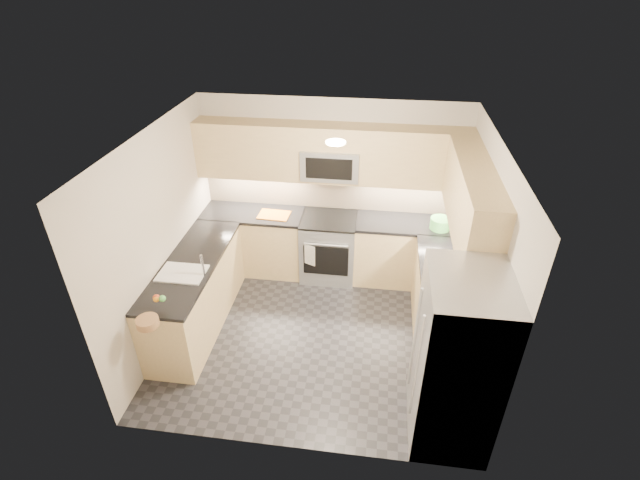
{
  "coord_description": "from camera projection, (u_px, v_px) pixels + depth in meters",
  "views": [
    {
      "loc": [
        0.62,
        -4.28,
        4.03
      ],
      "look_at": [
        0.0,
        0.35,
        1.15
      ],
      "focal_mm": 26.0,
      "sensor_mm": 36.0,
      "label": 1
    }
  ],
  "objects": [
    {
      "name": "wall_front",
      "position": [
        288.0,
        353.0,
        3.79
      ],
      "size": [
        3.6,
        0.02,
        2.5
      ],
      "primitive_type": "cube",
      "color": "beige",
      "rests_on": "floor"
    },
    {
      "name": "fruit_apple",
      "position": [
        156.0,
        298.0,
        4.71
      ],
      "size": [
        0.07,
        0.07,
        0.07
      ],
      "primitive_type": "sphere",
      "color": "#C23A16",
      "rests_on": "fruit_basket"
    },
    {
      "name": "oven_door_glass",
      "position": [
        326.0,
        261.0,
        6.35
      ],
      "size": [
        0.62,
        0.02,
        0.45
      ],
      "primitive_type": "cube",
      "color": "black",
      "rests_on": "gas_range"
    },
    {
      "name": "wall_right",
      "position": [
        483.0,
        261.0,
        4.93
      ],
      "size": [
        0.02,
        3.2,
        2.5
      ],
      "primitive_type": "cube",
      "color": "beige",
      "rests_on": "floor"
    },
    {
      "name": "range_cooktop",
      "position": [
        329.0,
        220.0,
        6.39
      ],
      "size": [
        0.76,
        0.65,
        0.03
      ],
      "primitive_type": "cube",
      "color": "black",
      "rests_on": "gas_range"
    },
    {
      "name": "microwave",
      "position": [
        331.0,
        163.0,
        6.08
      ],
      "size": [
        0.76,
        0.4,
        0.4
      ],
      "primitive_type": "cube",
      "color": "#9EA0A5",
      "rests_on": "upper_cab_back"
    },
    {
      "name": "utensil_bowl",
      "position": [
        440.0,
        224.0,
        6.09
      ],
      "size": [
        0.35,
        0.35,
        0.15
      ],
      "primitive_type": "cylinder",
      "rotation": [
        0.0,
        0.0,
        -0.4
      ],
      "color": "#52B64E",
      "rests_on": "countertop_back_right"
    },
    {
      "name": "faucet",
      "position": [
        203.0,
        266.0,
        5.16
      ],
      "size": [
        0.03,
        0.03,
        0.28
      ],
      "primitive_type": "cylinder",
      "color": "silver",
      "rests_on": "countertop_peninsula"
    },
    {
      "name": "cutting_board",
      "position": [
        274.0,
        215.0,
        6.44
      ],
      "size": [
        0.44,
        0.32,
        0.01
      ],
      "primitive_type": "cube",
      "rotation": [
        0.0,
        0.0,
        -0.06
      ],
      "color": "orange",
      "rests_on": "countertop_back_left"
    },
    {
      "name": "fruit_orange",
      "position": [
        156.0,
        299.0,
        4.7
      ],
      "size": [
        0.06,
        0.06,
        0.06
      ],
      "primitive_type": "sphere",
      "color": "orange",
      "rests_on": "fruit_basket"
    },
    {
      "name": "floor",
      "position": [
        316.0,
        333.0,
        5.79
      ],
      "size": [
        3.6,
        3.2,
        0.0
      ],
      "primitive_type": "cube",
      "color": "black",
      "rests_on": "ground"
    },
    {
      "name": "countertop_back_right",
      "position": [
        409.0,
        224.0,
        6.28
      ],
      "size": [
        1.42,
        0.63,
        0.04
      ],
      "primitive_type": "cube",
      "color": "black",
      "rests_on": "base_cab_back_right"
    },
    {
      "name": "fruit_basket",
      "position": [
        147.0,
        322.0,
        4.51
      ],
      "size": [
        0.24,
        0.24,
        0.08
      ],
      "primitive_type": "cylinder",
      "rotation": [
        0.0,
        0.0,
        -0.12
      ],
      "color": "#A4774C",
      "rests_on": "countertop_peninsula"
    },
    {
      "name": "countertop_back_left",
      "position": [
        253.0,
        213.0,
        6.53
      ],
      "size": [
        1.42,
        0.63,
        0.04
      ],
      "primitive_type": "cube",
      "color": "black",
      "rests_on": "base_cab_back_left"
    },
    {
      "name": "upper_cab_right",
      "position": [
        472.0,
        200.0,
        4.88
      ],
      "size": [
        0.35,
        1.95,
        0.75
      ],
      "primitive_type": "cube",
      "color": "#DABC83",
      "rests_on": "wall_right"
    },
    {
      "name": "upper_cab_back",
      "position": [
        331.0,
        153.0,
        6.04
      ],
      "size": [
        3.6,
        0.35,
        0.75
      ],
      "primitive_type": "cube",
      "color": "#DABC83",
      "rests_on": "wall_back"
    },
    {
      "name": "base_cab_back_right",
      "position": [
        405.0,
        253.0,
        6.53
      ],
      "size": [
        1.42,
        0.6,
        0.9
      ],
      "primitive_type": "cube",
      "color": "#DABC83",
      "rests_on": "floor"
    },
    {
      "name": "oven_handle",
      "position": [
        326.0,
        245.0,
        6.2
      ],
      "size": [
        0.6,
        0.02,
        0.02
      ],
      "primitive_type": "cylinder",
      "rotation": [
        0.0,
        1.57,
        0.0
      ],
      "color": "#B2B5BA",
      "rests_on": "gas_range"
    },
    {
      "name": "gas_range",
      "position": [
        329.0,
        248.0,
        6.63
      ],
      "size": [
        0.76,
        0.65,
        0.91
      ],
      "primitive_type": "cube",
      "color": "#A2A5A9",
      "rests_on": "floor"
    },
    {
      "name": "base_cab_back_left",
      "position": [
        255.0,
        242.0,
        6.78
      ],
      "size": [
        1.42,
        0.6,
        0.9
      ],
      "primitive_type": "cube",
      "color": "#DABC83",
      "rests_on": "floor"
    },
    {
      "name": "fridge_handle_right",
      "position": [
        415.0,
        339.0,
        4.35
      ],
      "size": [
        0.02,
        0.02,
        1.2
      ],
      "primitive_type": "cylinder",
      "color": "#B2B5BA",
      "rests_on": "refrigerator"
    },
    {
      "name": "base_cab_right",
      "position": [
        442.0,
        308.0,
        5.51
      ],
      "size": [
        0.6,
        1.7,
        0.9
      ],
      "primitive_type": "cube",
      "color": "#DABC83",
      "rests_on": "floor"
    },
    {
      "name": "wall_back",
      "position": [
        332.0,
        188.0,
        6.49
      ],
      "size": [
        3.6,
        0.02,
        2.5
      ],
      "primitive_type": "cube",
      "color": "beige",
      "rests_on": "floor"
    },
    {
      "name": "sink_basin",
      "position": [
        183.0,
        278.0,
        5.29
      ],
      "size": [
        0.52,
        0.38,
        0.16
      ],
      "primitive_type": "cube",
      "color": "white",
      "rests_on": "base_cab_peninsula"
    },
    {
      "name": "microwave_door",
      "position": [
        329.0,
        169.0,
        5.91
      ],
      "size": [
        0.6,
        0.01,
        0.28
      ],
      "primitive_type": "cube",
      "color": "black",
      "rests_on": "microwave"
    },
    {
      "name": "fruit_pear",
      "position": [
        162.0,
        299.0,
        4.7
      ],
      "size": [
        0.07,
        0.07,
        0.07
      ],
      "primitive_type": "sphere",
      "color": "#4EA948",
      "rests_on": "fruit_basket"
    },
    {
      "name": "backsplash_right",
      "position": [
        475.0,
        243.0,
        5.34
      ],
      "size": [
        0.01,
        2.3,
        0.51
      ],
      "primitive_type": "cube",
      "color": "#C7AE8F",
      "rests_on": "wall_right"
    },
    {
      "name": "refrigerator",
      "position": [
        457.0,
        361.0,
        4.19
      ],
      "size": [
        0.7,
        0.9,
        1.8
      ],
      "primitive_type": "cube",
      "color": "#AAACB2",
      "rests_on": "floor"
    },
    {
      "name": "wall_left",
      "position": [
        162.0,
        237.0,
        5.34
      ],
      "size": [
        0.02,
        3.2,
        2.5
      ],
      "primitive_type": "cube",
      "color": "beige",
      "rests_on": "floor"
    },
    {
      "name": "dish_towel_check",
      "position": [
        310.0,
        255.0,
        6.29
      ],
      "size": [
        0.15,
        0.08,
        0.3
      ],
      "primitive_type": "cube",
      "rotation": [
        0.0,
        0.0,
        -0.42
      ],
      "color": "white",
      "rests_on": "oven_handle"
    },
    {
      "name": "fridge_handle_left",
      "position": [
        416.0,
        368.0,
        4.05
      ],
      "size": [
        0.02,
        0.02,
        1.2
      ],
      "primitive_type": "cylinder",
      "color": "#B2B5BA",
      "rests_on": "refrigerator"
    },
    {
      "name": "base_cab_peninsula",
      "position": [
        196.0,
        294.0,
        5.73
      ],
      "size": [
        0.6,
        2.0,
        0.9
      ],
      "primitive_type": "cube",
      "color": "#DABC83",
      "rests_on": "floor"
    },
    {
      "name": "countertop_peninsula",
      "position": [
        191.0,
        263.0,
        5.48
      ],
      "size": [
        0.63,
        2.0,
        0.04
      ],
      "primitive_type": "cube",
      "color": "black",
      "rests_on": "base_cab_peninsula"
    },
    {
      "name": "backsplash_back",
      "position": [
        332.0,
        191.0,
        6.51
      ],
      "size": [
        3.6,
        0.01,
        0.51
      ],
      "primitive_type": "cube",
      "color": "#C7AE8F",
      "rests_on": "wall_back"
    },
    {
      "name": "countertop_right",
      "position": [
        448.0,
        276.0,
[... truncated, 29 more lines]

